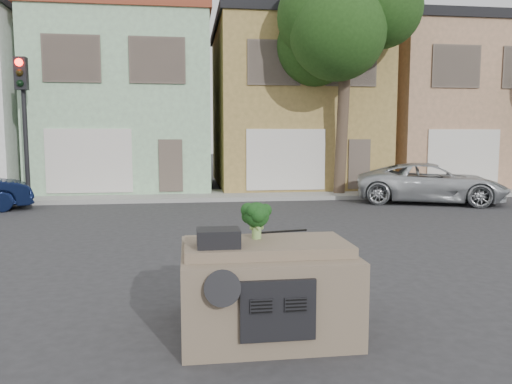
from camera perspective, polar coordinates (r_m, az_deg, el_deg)
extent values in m
plane|color=#303033|center=(9.22, -1.93, -8.44)|extent=(120.00, 120.00, 0.00)
cube|color=gray|center=(19.52, -5.13, -0.38)|extent=(40.00, 3.00, 0.15)
cube|color=#99C499|center=(23.55, -14.36, 9.61)|extent=(7.20, 8.20, 7.55)
cube|color=#9E8245|center=(23.92, 4.06, 9.74)|extent=(7.20, 8.20, 7.55)
cube|color=tan|center=(26.50, 20.35, 9.03)|extent=(7.20, 8.20, 7.55)
imported|color=#B7BBBF|center=(18.87, 19.26, -1.17)|extent=(5.62, 4.13, 1.42)
cube|color=black|center=(19.20, -24.94, 6.35)|extent=(0.40, 0.40, 5.10)
cube|color=#1E3F14|center=(19.67, 9.88, 11.79)|extent=(4.40, 4.00, 8.50)
cube|color=#6F5F4B|center=(6.20, 0.97, -10.45)|extent=(2.00, 1.80, 1.12)
cube|color=black|center=(5.64, -4.32, -5.24)|extent=(0.48, 0.38, 0.20)
cube|color=black|center=(6.48, 2.92, -4.53)|extent=(0.69, 0.15, 0.02)
cube|color=black|center=(6.04, 0.06, -3.22)|extent=(0.52, 0.52, 0.46)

